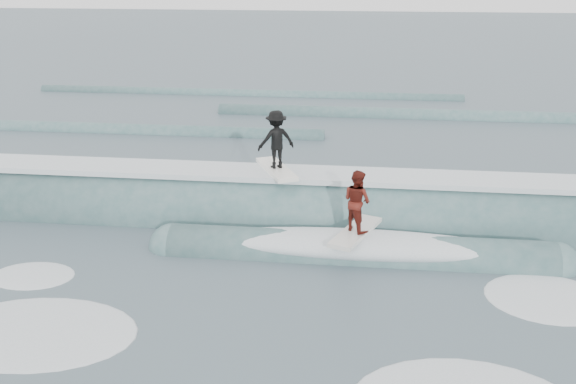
# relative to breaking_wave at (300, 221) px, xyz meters

# --- Properties ---
(ground) EXTENTS (160.00, 160.00, 0.00)m
(ground) POSITION_rel_breaking_wave_xyz_m (-0.23, -5.44, -0.04)
(ground) COLOR #3D4E59
(ground) RESTS_ON ground
(breaking_wave) EXTENTS (21.67, 4.03, 2.50)m
(breaking_wave) POSITION_rel_breaking_wave_xyz_m (0.00, 0.00, 0.00)
(breaking_wave) COLOR #3B6264
(breaking_wave) RESTS_ON ground
(surfer_black) EXTENTS (1.37, 2.04, 1.63)m
(surfer_black) POSITION_rel_breaking_wave_xyz_m (-0.67, 0.29, 2.05)
(surfer_black) COLOR white
(surfer_black) RESTS_ON ground
(surfer_red) EXTENTS (1.24, 2.06, 1.56)m
(surfer_red) POSITION_rel_breaking_wave_xyz_m (1.50, -1.91, 1.23)
(surfer_red) COLOR silver
(surfer_red) RESTS_ON ground
(whitewater) EXTENTS (13.30, 8.06, 0.10)m
(whitewater) POSITION_rel_breaking_wave_xyz_m (1.20, -6.65, -0.04)
(whitewater) COLOR white
(whitewater) RESTS_ON ground
(far_swells) EXTENTS (38.94, 8.65, 0.80)m
(far_swells) POSITION_rel_breaking_wave_xyz_m (-2.10, 12.22, -0.04)
(far_swells) COLOR #3B6264
(far_swells) RESTS_ON ground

